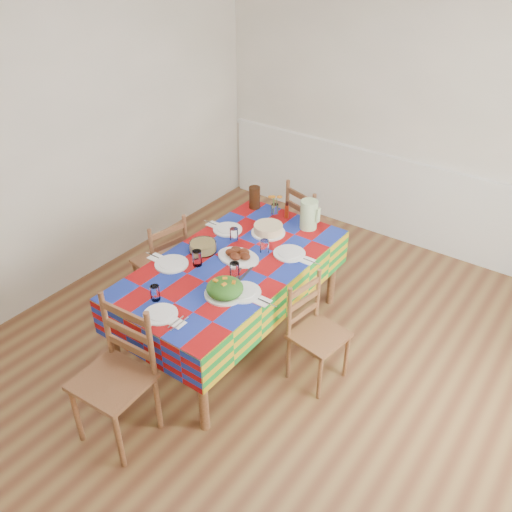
# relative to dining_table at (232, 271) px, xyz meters

# --- Properties ---
(room) EXTENTS (4.58, 5.08, 2.78)m
(room) POSITION_rel_dining_table_xyz_m (0.52, -0.18, 0.68)
(room) COLOR brown
(room) RESTS_ON ground
(wainscot) EXTENTS (4.41, 0.06, 0.92)m
(wainscot) POSITION_rel_dining_table_xyz_m (0.52, 2.30, -0.18)
(wainscot) COLOR white
(wainscot) RESTS_ON room
(dining_table) EXTENTS (1.04, 1.92, 0.75)m
(dining_table) POSITION_rel_dining_table_xyz_m (0.00, 0.00, 0.00)
(dining_table) COLOR brown
(dining_table) RESTS_ON room
(setting_near_head) EXTENTS (0.38, 0.26, 0.11)m
(setting_near_head) POSITION_rel_dining_table_xyz_m (-0.04, -0.75, 0.11)
(setting_near_head) COLOR white
(setting_near_head) RESTS_ON dining_table
(setting_left_near) EXTENTS (0.48, 0.28, 0.13)m
(setting_left_near) POSITION_rel_dining_table_xyz_m (-0.30, -0.26, 0.11)
(setting_left_near) COLOR white
(setting_left_near) RESTS_ON dining_table
(setting_left_far) EXTENTS (0.45, 0.27, 0.12)m
(setting_left_far) POSITION_rel_dining_table_xyz_m (-0.28, 0.32, 0.11)
(setting_left_far) COLOR white
(setting_left_far) RESTS_ON dining_table
(setting_right_near) EXTENTS (0.49, 0.28, 0.13)m
(setting_right_near) POSITION_rel_dining_table_xyz_m (0.26, -0.22, 0.11)
(setting_right_near) COLOR white
(setting_right_near) RESTS_ON dining_table
(setting_right_far) EXTENTS (0.48, 0.28, 0.12)m
(setting_right_far) POSITION_rel_dining_table_xyz_m (0.25, 0.32, 0.11)
(setting_right_far) COLOR white
(setting_right_far) RESTS_ON dining_table
(meat_platter) EXTENTS (0.35, 0.25, 0.07)m
(meat_platter) POSITION_rel_dining_table_xyz_m (0.01, 0.07, 0.11)
(meat_platter) COLOR white
(meat_platter) RESTS_ON dining_table
(salad_platter) EXTENTS (0.30, 0.30, 0.12)m
(salad_platter) POSITION_rel_dining_table_xyz_m (0.22, -0.35, 0.13)
(salad_platter) COLOR white
(salad_platter) RESTS_ON dining_table
(pasta_bowl) EXTENTS (0.22, 0.22, 0.08)m
(pasta_bowl) POSITION_rel_dining_table_xyz_m (-0.28, -0.01, 0.12)
(pasta_bowl) COLOR white
(pasta_bowl) RESTS_ON dining_table
(cake) EXTENTS (0.29, 0.29, 0.08)m
(cake) POSITION_rel_dining_table_xyz_m (-0.02, 0.53, 0.12)
(cake) COLOR white
(cake) RESTS_ON dining_table
(serving_utensils) EXTENTS (0.14, 0.31, 0.01)m
(serving_utensils) POSITION_rel_dining_table_xyz_m (0.17, -0.12, 0.09)
(serving_utensils) COLOR black
(serving_utensils) RESTS_ON dining_table
(flower_vase) EXTENTS (0.13, 0.11, 0.21)m
(flower_vase) POSITION_rel_dining_table_xyz_m (-0.15, 0.82, 0.17)
(flower_vase) COLOR white
(flower_vase) RESTS_ON dining_table
(hot_sauce) EXTENTS (0.04, 0.04, 0.15)m
(hot_sauce) POSITION_rel_dining_table_xyz_m (-0.05, 0.85, 0.16)
(hot_sauce) COLOR #AA2B0D
(hot_sauce) RESTS_ON dining_table
(green_pitcher) EXTENTS (0.15, 0.15, 0.25)m
(green_pitcher) POSITION_rel_dining_table_xyz_m (0.20, 0.80, 0.21)
(green_pitcher) COLOR #B4D999
(green_pitcher) RESTS_ON dining_table
(tea_pitcher) EXTENTS (0.10, 0.10, 0.20)m
(tea_pitcher) POSITION_rel_dining_table_xyz_m (-0.39, 0.83, 0.18)
(tea_pitcher) COLOR black
(tea_pitcher) RESTS_ON dining_table
(name_card) EXTENTS (0.08, 0.03, 0.02)m
(name_card) POSITION_rel_dining_table_xyz_m (0.00, -0.91, 0.09)
(name_card) COLOR white
(name_card) RESTS_ON dining_table
(chair_near) EXTENTS (0.48, 0.46, 1.02)m
(chair_near) POSITION_rel_dining_table_xyz_m (-0.00, -1.21, -0.16)
(chair_near) COLOR brown
(chair_near) RESTS_ON room
(chair_far) EXTENTS (0.52, 0.50, 0.95)m
(chair_far) POSITION_rel_dining_table_xyz_m (-0.01, 1.21, -0.20)
(chair_far) COLOR brown
(chair_far) RESTS_ON room
(chair_left) EXTENTS (0.45, 0.46, 0.90)m
(chair_left) POSITION_rel_dining_table_xyz_m (-0.77, -0.01, -0.22)
(chair_left) COLOR brown
(chair_left) RESTS_ON room
(chair_right) EXTENTS (0.41, 0.42, 0.85)m
(chair_right) POSITION_rel_dining_table_xyz_m (0.77, 0.01, -0.25)
(chair_right) COLOR brown
(chair_right) RESTS_ON room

